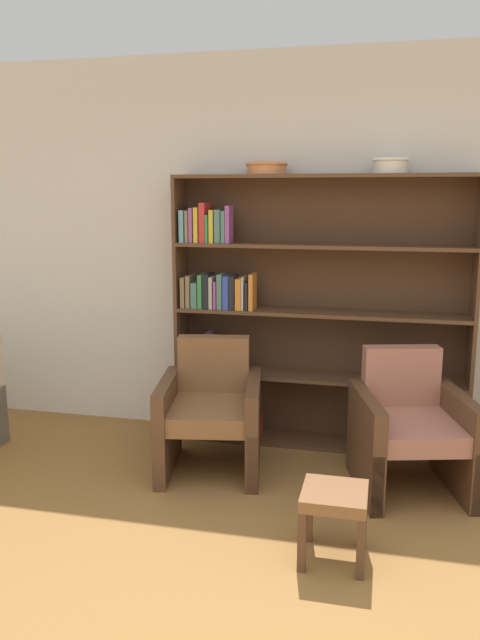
% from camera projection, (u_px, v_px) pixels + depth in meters
% --- Properties ---
extents(wall_back, '(12.00, 0.06, 2.75)m').
position_uv_depth(wall_back, '(335.00, 252.00, 4.42)').
color(wall_back, silver).
rests_on(wall_back, ground).
extents(bookshelf, '(2.05, 0.30, 1.91)m').
position_uv_depth(bookshelf, '(291.00, 319.00, 4.41)').
color(bookshelf, brown).
rests_on(bookshelf, ground).
extents(bowl_terracotta, '(0.29, 0.29, 0.08)m').
position_uv_depth(bowl_terracotta, '(267.00, 168.00, 4.23)').
color(bowl_terracotta, '#C67547').
rests_on(bowl_terracotta, bookshelf).
extents(bowl_olive, '(0.24, 0.24, 0.10)m').
position_uv_depth(bowl_olive, '(391.00, 165.00, 4.04)').
color(bowl_olive, silver).
rests_on(bowl_olive, bookshelf).
extents(armchair_leather, '(0.75, 0.78, 0.83)m').
position_uv_depth(armchair_leather, '(211.00, 412.00, 4.07)').
color(armchair_leather, brown).
rests_on(armchair_leather, ground).
extents(armchair_cushioned, '(0.79, 0.82, 0.83)m').
position_uv_depth(armchair_cushioned, '(410.00, 428.00, 3.79)').
color(armchair_cushioned, brown).
rests_on(armchair_cushioned, ground).
extents(footstool, '(0.32, 0.32, 0.36)m').
position_uv_depth(footstool, '(334.00, 504.00, 3.04)').
color(footstool, brown).
rests_on(footstool, ground).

